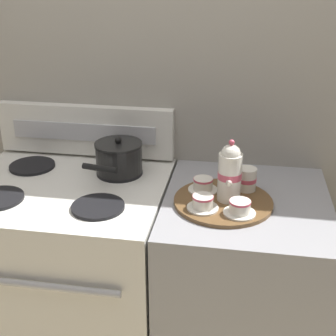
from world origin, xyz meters
TOP-DOWN VIEW (x-y plane):
  - wall_back at (0.00, 0.35)m, footprint 6.00×0.05m
  - stove at (-0.30, -0.00)m, footprint 0.77×0.67m
  - control_panel at (-0.30, 0.30)m, footprint 0.76×0.05m
  - side_counter at (0.39, 0.00)m, footprint 0.59×0.64m
  - saucepan at (-0.12, 0.14)m, footprint 0.19×0.27m
  - serving_tray at (0.31, -0.04)m, footprint 0.35×0.35m
  - teapot at (0.32, -0.03)m, footprint 0.08×0.13m
  - teacup_left at (0.23, 0.02)m, footprint 0.11×0.11m
  - teacup_right at (0.37, -0.13)m, footprint 0.11×0.11m
  - teacup_front at (0.24, -0.11)m, footprint 0.11×0.11m
  - creamer_jug at (0.38, 0.06)m, footprint 0.07×0.07m

SIDE VIEW (x-z plane):
  - side_counter at x=0.39m, z-range 0.00..0.90m
  - stove at x=-0.30m, z-range 0.00..0.91m
  - serving_tray at x=0.31m, z-range 0.90..0.92m
  - teacup_left at x=0.23m, z-range 0.92..0.97m
  - teacup_right at x=0.37m, z-range 0.92..0.97m
  - teacup_front at x=0.24m, z-range 0.92..0.97m
  - creamer_jug at x=0.38m, z-range 0.92..1.00m
  - saucepan at x=-0.12m, z-range 0.90..1.05m
  - teapot at x=0.32m, z-range 0.91..1.13m
  - control_panel at x=-0.30m, z-range 0.92..1.13m
  - wall_back at x=0.00m, z-range 0.00..2.20m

